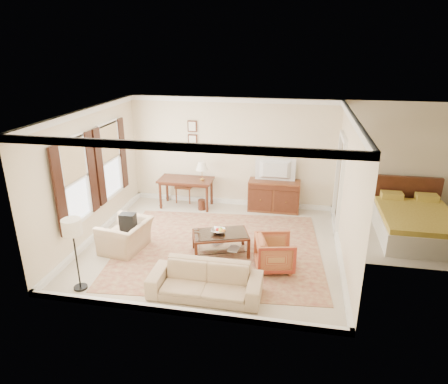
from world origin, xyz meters
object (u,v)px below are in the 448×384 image
(sideboard, at_px, (274,196))
(tv, at_px, (275,163))
(striped_armchair, at_px, (275,252))
(sofa, at_px, (205,276))
(writing_desk, at_px, (186,183))
(club_armchair, at_px, (125,231))
(coffee_table, at_px, (220,238))

(sideboard, bearing_deg, tv, -90.00)
(striped_armchair, height_order, sofa, sofa)
(writing_desk, distance_m, club_armchair, 2.67)
(sofa, bearing_deg, tv, 77.74)
(sideboard, height_order, club_armchair, club_armchair)
(tv, relative_size, club_armchair, 0.98)
(sideboard, bearing_deg, striped_armchair, -85.52)
(striped_armchair, distance_m, club_armchair, 3.19)
(coffee_table, height_order, club_armchair, club_armchair)
(writing_desk, distance_m, sideboard, 2.37)
(writing_desk, height_order, club_armchair, club_armchair)
(club_armchair, relative_size, sofa, 0.51)
(club_armchair, distance_m, sofa, 2.44)
(sideboard, xyz_separation_m, coffee_table, (-0.92, -2.56, -0.04))
(writing_desk, relative_size, sideboard, 1.08)
(coffee_table, xyz_separation_m, club_armchair, (-2.03, -0.20, 0.07))
(coffee_table, bearing_deg, sideboard, 70.17)
(tv, distance_m, striped_armchair, 3.08)
(writing_desk, distance_m, sofa, 4.17)
(tv, bearing_deg, sofa, 77.55)
(sideboard, bearing_deg, club_armchair, -136.88)
(sideboard, xyz_separation_m, sofa, (-0.90, -4.07, -0.03))
(striped_armchair, xyz_separation_m, club_armchair, (-3.18, 0.18, 0.07))
(writing_desk, relative_size, coffee_table, 1.11)
(club_armchair, bearing_deg, striped_armchair, 95.86)
(sideboard, relative_size, coffee_table, 1.03)
(tv, relative_size, sofa, 0.50)
(coffee_table, relative_size, club_armchair, 1.28)
(writing_desk, height_order, sideboard, sideboard)
(writing_desk, xyz_separation_m, striped_armchair, (2.58, -2.77, -0.30))
(tv, bearing_deg, sideboard, -90.00)
(tv, xyz_separation_m, coffee_table, (-0.92, -2.54, -0.94))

